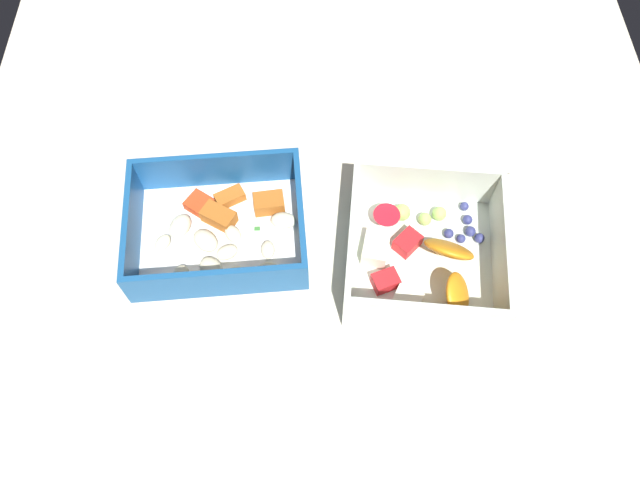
# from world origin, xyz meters

# --- Properties ---
(table_surface) EXTENTS (0.80, 0.80, 0.02)m
(table_surface) POSITION_xyz_m (0.00, 0.00, 0.01)
(table_surface) COLOR beige
(table_surface) RESTS_ON ground
(pasta_container) EXTENTS (0.19, 0.15, 0.06)m
(pasta_container) POSITION_xyz_m (-0.11, 0.01, 0.04)
(pasta_container) COLOR white
(pasta_container) RESTS_ON table_surface
(fruit_bowl) EXTENTS (0.17, 0.17, 0.06)m
(fruit_bowl) POSITION_xyz_m (0.10, -0.02, 0.04)
(fruit_bowl) COLOR silver
(fruit_bowl) RESTS_ON table_surface
(paper_cup_liner) EXTENTS (0.03, 0.03, 0.02)m
(paper_cup_liner) POSITION_xyz_m (0.21, 0.06, 0.03)
(paper_cup_liner) COLOR white
(paper_cup_liner) RESTS_ON table_surface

